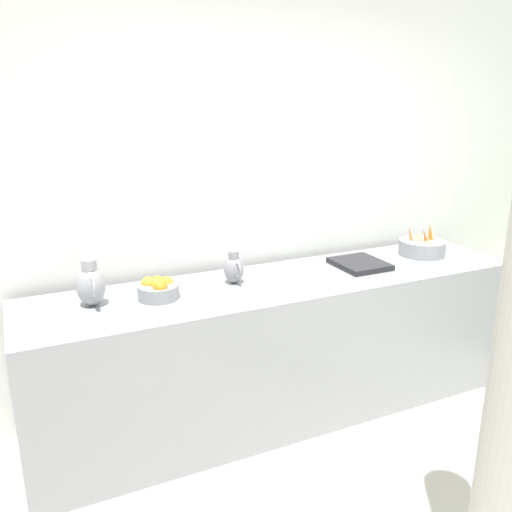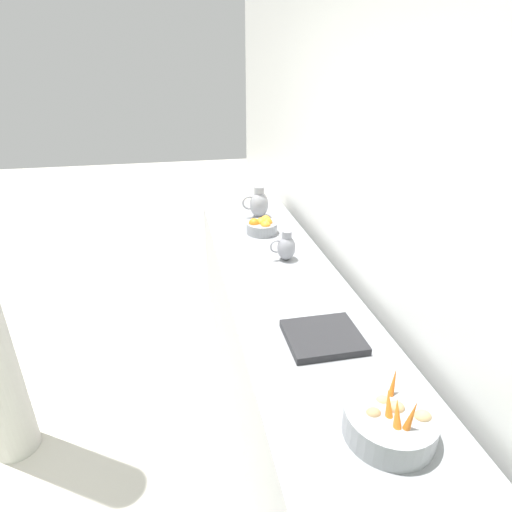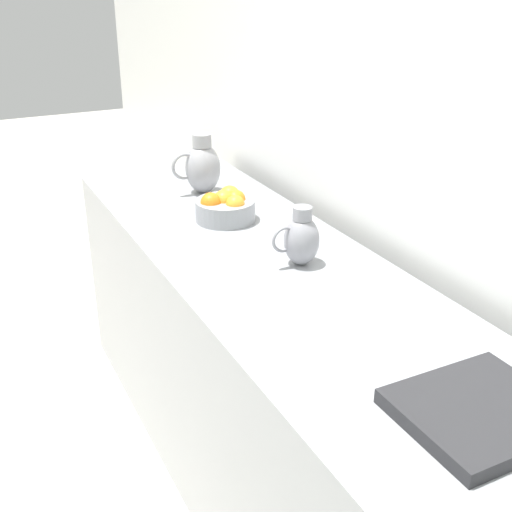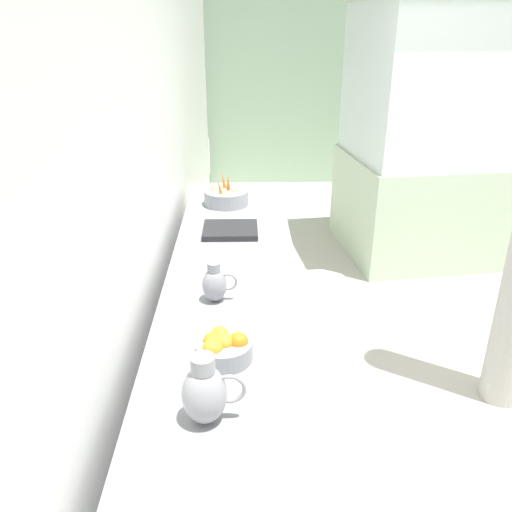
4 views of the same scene
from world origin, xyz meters
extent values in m
plane|color=#B7B2A5|center=(0.00, 0.00, 0.00)|extent=(14.98, 14.98, 0.00)
cube|color=white|center=(-1.95, 0.30, 1.50)|extent=(0.10, 8.08, 3.00)
cube|color=gray|center=(-1.49, -0.20, 0.45)|extent=(0.70, 3.09, 0.89)
cylinder|color=gray|center=(-1.56, 0.92, 0.95)|extent=(0.32, 0.32, 0.10)
torus|color=gray|center=(-1.56, 0.92, 0.90)|extent=(0.19, 0.19, 0.01)
cone|color=orange|center=(-1.54, 0.92, 1.03)|extent=(0.04, 0.07, 0.11)
cone|color=orange|center=(-1.54, 0.97, 1.04)|extent=(0.04, 0.07, 0.13)
cone|color=orange|center=(-1.60, 0.84, 1.04)|extent=(0.06, 0.06, 0.13)
cone|color=orange|center=(-1.57, 0.99, 1.04)|extent=(0.06, 0.04, 0.15)
ellipsoid|color=tan|center=(-1.55, 0.86, 0.99)|extent=(0.05, 0.04, 0.04)
ellipsoid|color=tan|center=(-1.65, 0.96, 1.00)|extent=(0.06, 0.05, 0.05)
ellipsoid|color=#9E7F56|center=(-1.49, 0.91, 0.99)|extent=(0.05, 0.05, 0.04)
ellipsoid|color=tan|center=(-1.58, 0.91, 1.00)|extent=(0.06, 0.05, 0.05)
cylinder|color=gray|center=(-1.51, -0.97, 0.93)|extent=(0.23, 0.23, 0.08)
sphere|color=orange|center=(-1.51, -0.97, 0.97)|extent=(0.08, 0.08, 0.08)
sphere|color=orange|center=(-1.46, -0.97, 0.97)|extent=(0.08, 0.08, 0.08)
sphere|color=orange|center=(-1.53, -0.91, 0.97)|extent=(0.07, 0.07, 0.07)
sphere|color=orange|center=(-1.55, -0.96, 0.97)|extent=(0.08, 0.08, 0.08)
sphere|color=orange|center=(-1.55, -1.01, 0.97)|extent=(0.08, 0.08, 0.08)
ellipsoid|color=#939399|center=(-1.57, -1.31, 1.00)|extent=(0.15, 0.15, 0.21)
cylinder|color=#939399|center=(-1.57, -1.31, 1.12)|extent=(0.08, 0.08, 0.06)
torus|color=#939399|center=(-1.48, -1.31, 1.02)|extent=(0.11, 0.01, 0.11)
ellipsoid|color=gray|center=(-1.57, -0.49, 0.98)|extent=(0.12, 0.12, 0.16)
cylinder|color=gray|center=(-1.57, -0.49, 1.07)|extent=(0.06, 0.06, 0.04)
torus|color=gray|center=(-1.51, -0.49, 0.99)|extent=(0.09, 0.01, 0.09)
cube|color=#232326|center=(-1.52, 0.37, 0.91)|extent=(0.34, 0.30, 0.04)
camera|label=1|loc=(1.21, -1.65, 1.96)|focal=37.73mm
camera|label=2|loc=(-0.90, 1.85, 2.08)|focal=29.30mm
camera|label=3|loc=(-0.57, 1.17, 1.80)|focal=45.75mm
camera|label=4|loc=(-1.43, -2.69, 2.12)|focal=36.82mm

